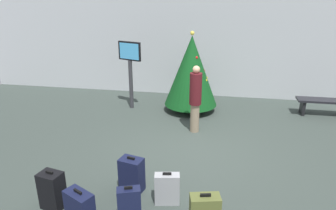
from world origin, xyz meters
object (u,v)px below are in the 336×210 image
Objects in this scene: traveller_0 at (195,98)px; suitcase_2 at (52,190)px; suitcase_3 at (167,189)px; holiday_tree at (191,71)px; flight_info_kiosk at (130,64)px; suitcase_4 at (129,208)px; suitcase_5 at (80,208)px; waiting_bench at (323,104)px; suitcase_1 at (132,175)px.

suitcase_2 is at bearing -120.81° from traveller_0.
holiday_tree is at bearing 91.04° from suitcase_3.
suitcase_4 is at bearing -73.57° from flight_info_kiosk.
suitcase_5 is at bearing -102.47° from holiday_tree.
suitcase_3 reaches higher than waiting_bench.
holiday_tree is 5.25m from suitcase_5.
suitcase_4 is at bearing -9.13° from suitcase_2.
suitcase_3 is (-3.71, -4.62, -0.09)m from waiting_bench.
holiday_tree is 1.52m from traveller_0.
flight_info_kiosk is 3.04× the size of suitcase_2.
suitcase_3 is 0.82× the size of suitcase_4.
flight_info_kiosk reaches higher than traveller_0.
flight_info_kiosk is at bearing 146.31° from traveller_0.
flight_info_kiosk is 5.22m from suitcase_4.
suitcase_1 is 0.90m from suitcase_4.
holiday_tree is 1.61× the size of waiting_bench.
suitcase_2 is (-5.51, -5.05, -0.04)m from waiting_bench.
suitcase_5 reaches higher than waiting_bench.
suitcase_2 is (-1.97, -3.31, -0.59)m from traveller_0.
flight_info_kiosk is 4.35m from suitcase_1.
holiday_tree is 3.53× the size of suitcase_2.
suitcase_5 is at bearing -24.24° from suitcase_2.
suitcase_2 is 0.66m from suitcase_5.
suitcase_1 is (-4.38, -4.40, -0.05)m from waiting_bench.
suitcase_1 is 0.94× the size of suitcase_4.
suitcase_5 is (-0.75, -0.05, -0.06)m from suitcase_4.
suitcase_3 is at bearing -66.15° from flight_info_kiosk.
suitcase_4 is 0.76m from suitcase_5.
suitcase_3 is 1.00× the size of suitcase_5.
flight_info_kiosk is 3.51× the size of suitcase_3.
flight_info_kiosk is at bearing 106.80° from suitcase_1.
holiday_tree is 3.90m from waiting_bench.
suitcase_5 is at bearing -119.77° from suitcase_1.
flight_info_kiosk is 1.39× the size of waiting_bench.
traveller_0 is 2.93× the size of suitcase_5.
traveller_0 is 3.63m from suitcase_4.
suitcase_1 is 1.15× the size of suitcase_3.
flight_info_kiosk is at bearing 113.85° from suitcase_3.
waiting_bench is 0.86× the size of traveller_0.
holiday_tree is at bearing 70.25° from suitcase_2.
flight_info_kiosk reaches higher than suitcase_5.
suitcase_4 reaches higher than waiting_bench.
suitcase_2 reaches higher than suitcase_3.
suitcase_2 is (-1.71, -4.77, -0.91)m from holiday_tree.
traveller_0 reaches higher than waiting_bench.
suitcase_4 is at bearing -128.27° from waiting_bench.
suitcase_3 is 0.78m from suitcase_4.
waiting_bench is at bearing 45.10° from suitcase_1.
traveller_0 is at bearing -33.69° from flight_info_kiosk.
suitcase_4 is (-0.36, -4.99, -0.88)m from holiday_tree.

